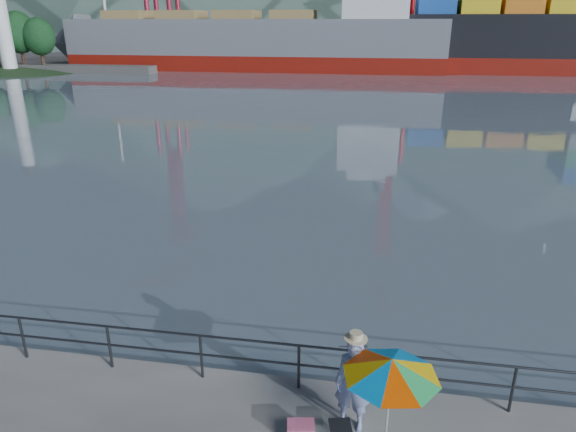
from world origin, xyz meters
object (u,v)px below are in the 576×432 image
object	(u,v)px
fisherman	(353,384)
cooler_bag	(301,432)
bulk_carrier	(267,40)
beach_umbrella	(392,368)

from	to	relation	value
fisherman	cooler_bag	xyz separation A→B (m)	(-0.86, -0.45, -0.78)
cooler_bag	fisherman	bearing A→B (deg)	17.57
bulk_carrier	fisherman	bearing A→B (deg)	-77.12
beach_umbrella	cooler_bag	bearing A→B (deg)	175.32
cooler_bag	bulk_carrier	world-z (taller)	bulk_carrier
fisherman	beach_umbrella	distance (m)	1.18
fisherman	bulk_carrier	world-z (taller)	bulk_carrier
beach_umbrella	bulk_carrier	xyz separation A→B (m)	(-16.97, 72.21, 2.31)
beach_umbrella	bulk_carrier	size ratio (longest dim) A/B	0.03
fisherman	cooler_bag	distance (m)	1.25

